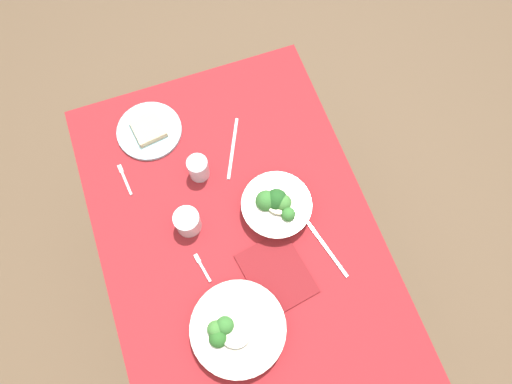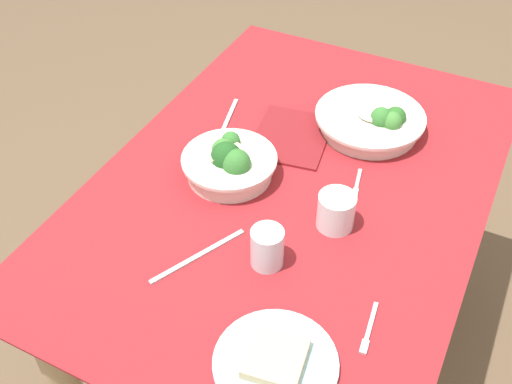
# 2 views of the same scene
# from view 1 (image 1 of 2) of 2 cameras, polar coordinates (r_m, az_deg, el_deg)

# --- Properties ---
(ground_plane) EXTENTS (6.00, 6.00, 0.00)m
(ground_plane) POSITION_cam_1_polar(r_m,az_deg,el_deg) (2.12, -1.45, -10.38)
(ground_plane) COLOR brown
(dining_table) EXTENTS (1.21, 0.82, 0.70)m
(dining_table) POSITION_cam_1_polar(r_m,az_deg,el_deg) (1.56, -1.96, -6.61)
(dining_table) COLOR maroon
(dining_table) RESTS_ON ground_plane
(broccoli_bowl_far) EXTENTS (0.27, 0.27, 0.08)m
(broccoli_bowl_far) POSITION_cam_1_polar(r_m,az_deg,el_deg) (1.36, -2.43, -16.21)
(broccoli_bowl_far) COLOR silver
(broccoli_bowl_far) RESTS_ON dining_table
(broccoli_bowl_near) EXTENTS (0.21, 0.21, 0.09)m
(broccoli_bowl_near) POSITION_cam_1_polar(r_m,az_deg,el_deg) (1.43, 2.44, -1.56)
(broccoli_bowl_near) COLOR silver
(broccoli_bowl_near) RESTS_ON dining_table
(bread_side_plate) EXTENTS (0.21, 0.21, 0.03)m
(bread_side_plate) POSITION_cam_1_polar(r_m,az_deg,el_deg) (1.60, -12.77, 7.28)
(bread_side_plate) COLOR #99C6D1
(bread_side_plate) RESTS_ON dining_table
(water_glass_center) EXTENTS (0.06, 0.06, 0.08)m
(water_glass_center) POSITION_cam_1_polar(r_m,az_deg,el_deg) (1.48, -6.97, 2.88)
(water_glass_center) COLOR silver
(water_glass_center) RESTS_ON dining_table
(water_glass_side) EXTENTS (0.08, 0.08, 0.08)m
(water_glass_side) POSITION_cam_1_polar(r_m,az_deg,el_deg) (1.42, -8.26, -3.56)
(water_glass_side) COLOR silver
(water_glass_side) RESTS_ON dining_table
(fork_by_far_bowl) EXTENTS (0.11, 0.02, 0.00)m
(fork_by_far_bowl) POSITION_cam_1_polar(r_m,az_deg,el_deg) (1.55, -15.57, 1.60)
(fork_by_far_bowl) COLOR #B7B7BC
(fork_by_far_bowl) RESTS_ON dining_table
(fork_by_near_bowl) EXTENTS (0.10, 0.03, 0.00)m
(fork_by_near_bowl) POSITION_cam_1_polar(r_m,az_deg,el_deg) (1.42, -6.55, -8.91)
(fork_by_near_bowl) COLOR #B7B7BC
(fork_by_near_bowl) RESTS_ON dining_table
(table_knife_left) EXTENTS (0.21, 0.06, 0.00)m
(table_knife_left) POSITION_cam_1_polar(r_m,az_deg,el_deg) (1.44, 8.46, -6.66)
(table_knife_left) COLOR #B7B7BC
(table_knife_left) RESTS_ON dining_table
(table_knife_right) EXTENTS (0.20, 0.10, 0.00)m
(table_knife_right) POSITION_cam_1_polar(r_m,az_deg,el_deg) (1.54, -2.82, 5.30)
(table_knife_right) COLOR #B7B7BC
(table_knife_right) RESTS_ON dining_table
(napkin_folded_upper) EXTENTS (0.24, 0.20, 0.01)m
(napkin_folded_upper) POSITION_cam_1_polar(r_m,az_deg,el_deg) (1.41, 2.49, -9.80)
(napkin_folded_upper) COLOR maroon
(napkin_folded_upper) RESTS_ON dining_table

